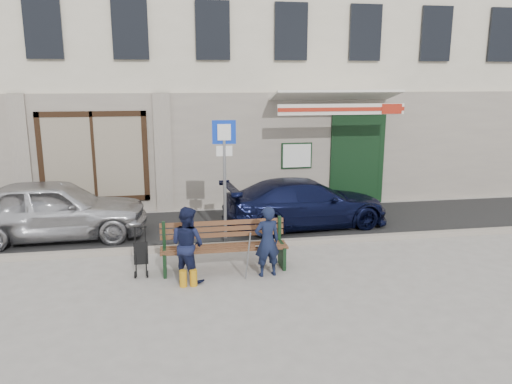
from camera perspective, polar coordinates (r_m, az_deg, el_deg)
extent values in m
plane|color=#9E9991|center=(9.46, -1.86, -9.39)|extent=(80.00, 80.00, 0.00)
cube|color=#282828|center=(12.36, -3.83, -3.97)|extent=(60.00, 3.20, 0.01)
cube|color=#9E9384|center=(10.83, -2.95, -6.12)|extent=(60.00, 0.18, 0.12)
cube|color=beige|center=(17.27, -6.03, 17.53)|extent=(20.00, 7.00, 10.00)
cube|color=#9E9384|center=(13.82, -4.72, 4.59)|extent=(20.00, 0.12, 3.20)
cube|color=maroon|center=(13.99, -17.94, 3.90)|extent=(2.50, 0.12, 2.00)
cube|color=black|center=(14.72, 11.47, 3.70)|extent=(1.60, 0.10, 2.60)
cube|color=black|center=(15.17, 10.82, 3.62)|extent=(1.25, 0.90, 2.40)
cube|color=white|center=(14.12, 4.69, 4.16)|extent=(0.80, 0.03, 0.65)
cube|color=white|center=(14.00, 8.68, 10.68)|extent=(3.40, 1.72, 0.42)
cube|color=white|center=(13.21, 9.80, 9.30)|extent=(3.40, 0.05, 0.28)
cube|color=#A42314|center=(13.18, 9.85, 9.29)|extent=(3.40, 0.02, 0.10)
imported|color=#BCBCC1|center=(12.15, -22.08, -1.83)|extent=(4.13, 1.75, 1.39)
imported|color=black|center=(12.31, 5.71, -1.25)|extent=(4.22, 2.05, 1.18)
cylinder|color=gray|center=(10.85, -3.59, 0.76)|extent=(0.07, 0.07, 2.62)
cube|color=#0D33BC|center=(10.67, -3.68, 6.85)|extent=(0.50, 0.05, 0.50)
cube|color=white|center=(10.64, -3.66, 6.83)|extent=(0.28, 0.03, 0.34)
cube|color=white|center=(10.72, -3.65, 4.71)|extent=(0.34, 0.05, 0.22)
cube|color=brown|center=(9.52, -3.64, -6.37)|extent=(2.40, 0.50, 0.04)
cube|color=brown|center=(9.69, -3.84, -4.21)|extent=(2.40, 0.10, 0.36)
cube|color=#16321B|center=(9.55, -10.38, -7.92)|extent=(0.06, 0.50, 0.45)
cube|color=#16321B|center=(9.76, 2.98, -7.25)|extent=(0.06, 0.50, 0.45)
cube|color=white|center=(9.51, 0.94, -6.16)|extent=(0.34, 0.25, 0.11)
cylinder|color=gray|center=(8.92, -0.93, -7.35)|extent=(0.07, 0.34, 0.96)
cylinder|color=#C58714|center=(8.97, -8.32, -9.76)|extent=(0.13, 0.13, 0.30)
cylinder|color=#C58714|center=(8.98, -7.16, -9.71)|extent=(0.13, 0.13, 0.30)
imported|color=#131A34|center=(9.19, 1.28, -5.68)|extent=(0.52, 0.38, 1.32)
imported|color=#141A39|center=(9.04, -7.84, -5.92)|extent=(0.84, 0.84, 1.38)
cylinder|color=black|center=(9.53, -13.64, -9.18)|extent=(0.03, 0.13, 0.13)
cylinder|color=black|center=(9.51, -12.30, -9.15)|extent=(0.03, 0.13, 0.13)
cube|color=black|center=(9.57, -13.01, -6.81)|extent=(0.26, 0.24, 0.43)
cylinder|color=black|center=(9.53, -13.12, -3.94)|extent=(0.24, 0.03, 0.02)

